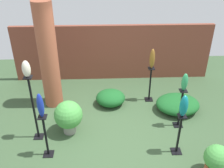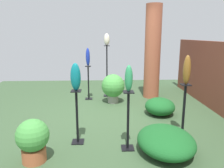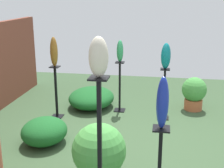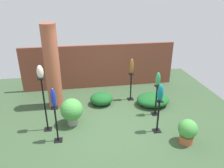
% 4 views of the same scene
% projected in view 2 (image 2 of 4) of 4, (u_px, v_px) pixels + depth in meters
% --- Properties ---
extents(ground_plane, '(8.00, 8.00, 0.00)m').
position_uv_depth(ground_plane, '(107.00, 117.00, 4.82)').
color(ground_plane, '#385133').
extents(brick_pillar, '(0.44, 0.44, 2.59)m').
position_uv_depth(brick_pillar, '(153.00, 52.00, 6.11)').
color(brick_pillar, '#9E5138').
rests_on(brick_pillar, ground).
extents(pedestal_bronze, '(0.20, 0.20, 0.93)m').
position_uv_depth(pedestal_bronze, '(184.00, 112.00, 3.91)').
color(pedestal_bronze, black).
rests_on(pedestal_bronze, ground).
extents(pedestal_jade, '(0.20, 0.20, 0.94)m').
position_uv_depth(pedestal_jade, '(128.00, 123.00, 3.39)').
color(pedestal_jade, black).
rests_on(pedestal_jade, ground).
extents(pedestal_ivory, '(0.20, 0.20, 1.48)m').
position_uv_depth(pedestal_ivory, '(107.00, 73.00, 6.33)').
color(pedestal_ivory, black).
rests_on(pedestal_ivory, ground).
extents(pedestal_teal, '(0.20, 0.20, 0.90)m').
position_uv_depth(pedestal_teal, '(77.00, 120.00, 3.60)').
color(pedestal_teal, black).
rests_on(pedestal_teal, ground).
extents(pedestal_cobalt, '(0.20, 0.20, 0.94)m').
position_uv_depth(pedestal_cobalt, '(89.00, 84.00, 6.08)').
color(pedestal_cobalt, black).
rests_on(pedestal_cobalt, ground).
extents(art_vase_bronze, '(0.13, 0.13, 0.51)m').
position_uv_depth(art_vase_bronze, '(187.00, 70.00, 3.75)').
color(art_vase_bronze, brown).
rests_on(art_vase_bronze, pedestal_bronze).
extents(art_vase_jade, '(0.13, 0.12, 0.40)m').
position_uv_depth(art_vase_jade, '(129.00, 78.00, 3.23)').
color(art_vase_jade, '#2D9356').
rests_on(art_vase_jade, pedestal_jade).
extents(art_vase_ivory, '(0.16, 0.16, 0.33)m').
position_uv_depth(art_vase_ivory, '(107.00, 39.00, 6.12)').
color(art_vase_ivory, beige).
rests_on(art_vase_ivory, pedestal_ivory).
extents(art_vase_teal, '(0.15, 0.16, 0.44)m').
position_uv_depth(art_vase_teal, '(76.00, 77.00, 3.44)').
color(art_vase_teal, '#0F727A').
rests_on(art_vase_teal, pedestal_teal).
extents(art_vase_cobalt, '(0.12, 0.11, 0.49)m').
position_uv_depth(art_vase_cobalt, '(88.00, 57.00, 5.91)').
color(art_vase_cobalt, '#192D9E').
rests_on(art_vase_cobalt, pedestal_cobalt).
extents(potted_plant_mid_left, '(0.61, 0.61, 0.77)m').
position_uv_depth(potted_plant_mid_left, '(113.00, 87.00, 5.75)').
color(potted_plant_mid_left, gray).
rests_on(potted_plant_mid_left, ground).
extents(potted_plant_mid_right, '(0.46, 0.46, 0.63)m').
position_uv_depth(potted_plant_mid_right, '(33.00, 139.00, 3.06)').
color(potted_plant_mid_right, '#B25B38').
rests_on(potted_plant_mid_right, ground).
extents(foliage_bed_east, '(0.73, 0.67, 0.38)m').
position_uv_depth(foliage_bed_east, '(160.00, 106.00, 4.94)').
color(foliage_bed_east, '#195923').
rests_on(foliage_bed_east, ground).
extents(foliage_bed_west, '(1.05, 0.87, 0.36)m').
position_uv_depth(foliage_bed_west, '(166.00, 141.00, 3.34)').
color(foliage_bed_west, '#195923').
rests_on(foliage_bed_west, ground).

